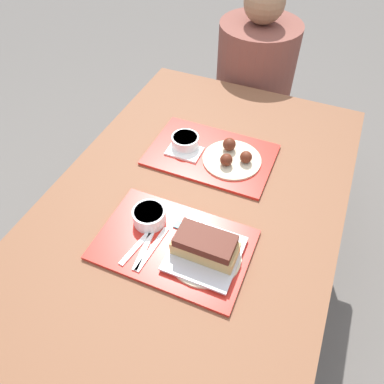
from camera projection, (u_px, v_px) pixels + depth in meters
The scene contains 15 objects.
ground_plane at pixel (192, 302), 1.78m from camera, with size 12.00×12.00×0.00m, color #605B56.
picnic_table at pixel (193, 219), 1.31m from camera, with size 0.95×1.49×0.73m.
picnic_bench_far at pixel (259, 122), 2.09m from camera, with size 0.91×0.28×0.46m.
tray_near at pixel (174, 245), 1.12m from camera, with size 0.45×0.30×0.01m.
tray_far at pixel (211, 155), 1.39m from camera, with size 0.45×0.30×0.01m.
bowl_coleslaw_near at pixel (149, 216), 1.15m from camera, with size 0.10×0.10×0.05m.
brisket_sandwich_plate at pixel (205, 249), 1.06m from camera, with size 0.22×0.22×0.09m.
plastic_fork_near at pixel (146, 246), 1.11m from camera, with size 0.03×0.17×0.00m.
plastic_knife_near at pixel (152, 249), 1.10m from camera, with size 0.03×0.17×0.00m.
plastic_spoon_near at pixel (139, 244), 1.11m from camera, with size 0.05×0.17×0.00m.
condiment_packet at pixel (180, 225), 1.16m from camera, with size 0.04×0.03×0.01m.
bowl_coleslaw_far at pixel (185, 141), 1.39m from camera, with size 0.10×0.10×0.05m.
wings_plate_far at pixel (232, 157), 1.35m from camera, with size 0.21×0.21×0.06m.
napkin_far at pixel (184, 151), 1.39m from camera, with size 0.13×0.09×0.01m.
person_seated_across at pixel (256, 65), 1.87m from camera, with size 0.39×0.39×0.66m.
Camera 1 is at (0.32, -0.75, 1.67)m, focal length 35.00 mm.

